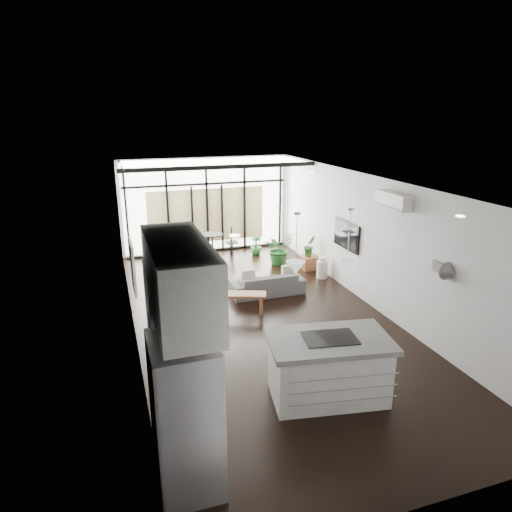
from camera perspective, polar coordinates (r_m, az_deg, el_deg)
floor at (r=9.49m, az=0.57°, el=-7.74°), size 5.00×10.00×0.00m
ceiling at (r=8.66m, az=0.63°, el=9.23°), size 5.00×10.00×0.00m
wall_left at (r=8.54m, az=-15.49°, el=-1.24°), size 0.02×10.00×2.80m
wall_right at (r=10.03m, az=14.25°, el=1.69°), size 0.02×10.00×2.80m
wall_back at (r=13.66m, az=-6.24°, el=6.33°), size 5.00×0.02×2.80m
wall_front at (r=4.95m, az=20.50°, el=-16.36°), size 5.00×0.02×2.80m
glazing at (r=13.54m, az=-6.13°, el=6.24°), size 5.00×0.20×2.80m
skylight at (r=12.48m, az=-5.45°, el=11.65°), size 4.70×1.90×0.06m
neighbour_building at (r=13.67m, az=-6.15°, el=5.06°), size 3.50×0.02×1.60m
island at (r=6.97m, az=9.02°, el=-13.61°), size 1.91×1.32×0.96m
cooktop at (r=6.73m, az=9.22°, el=-10.06°), size 0.83×0.62×0.01m
fridge at (r=5.34m, az=-8.77°, el=-19.07°), size 0.70×0.87×1.80m
appliance_column at (r=5.75m, az=-9.72°, el=-12.40°), size 0.63×0.66×2.44m
upper_cabinets at (r=4.96m, az=-9.53°, el=-2.99°), size 0.62×1.75×0.86m
pendant_left at (r=6.29m, az=4.98°, el=-1.47°), size 0.26×0.26×0.18m
pendant_right at (r=6.64m, az=11.35°, el=-0.73°), size 0.26×0.26×0.18m
sofa at (r=10.56m, az=1.40°, el=-3.05°), size 1.71×0.52×0.67m
console_bench at (r=9.67m, az=-2.68°, el=-5.85°), size 1.36×0.76×0.43m
pouf at (r=10.69m, az=-0.80°, el=-3.44°), size 0.60×0.60×0.44m
crate at (r=12.36m, az=6.64°, el=-0.79°), size 0.49×0.49×0.35m
plant_tall at (r=12.62m, az=2.87°, el=0.53°), size 1.10×1.14×0.70m
plant_med at (r=13.46m, az=-0.01°, el=0.85°), size 0.60×0.67×0.33m
plant_crate at (r=12.27m, az=6.69°, el=0.55°), size 0.38×0.60×0.25m
milk_can at (r=11.69m, az=8.27°, el=-1.43°), size 0.31×0.31×0.55m
bistro_set at (r=13.18m, az=-5.46°, el=1.10°), size 1.41×0.76×0.64m
tv at (r=10.86m, az=11.25°, el=2.57°), size 0.05×1.10×0.65m
ac_unit at (r=9.08m, az=16.78°, el=6.65°), size 0.22×0.90×0.30m
framed_art at (r=8.02m, az=-15.15°, el=-1.31°), size 0.04×0.70×0.90m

